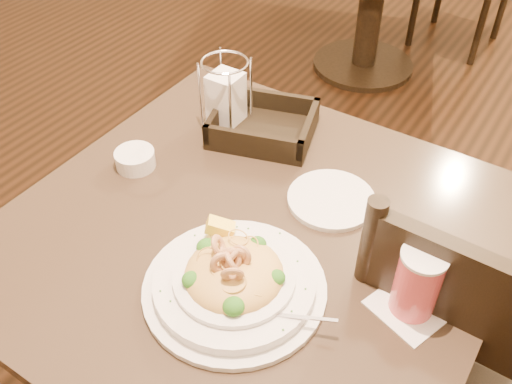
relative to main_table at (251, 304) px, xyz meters
The scene contains 8 objects.
main_table is the anchor object (origin of this frame).
dining_chair_near 0.44m from the main_table, 18.68° to the left, with size 0.43×0.43×0.93m.
pasta_bowl 0.31m from the main_table, 67.14° to the right, with size 0.35×0.32×0.10m.
drink_glass 0.45m from the main_table, ahead, with size 0.15×0.15×0.13m.
bread_basket 0.40m from the main_table, 117.94° to the left, with size 0.27×0.24×0.06m.
napkin_caddy 0.47m from the main_table, 132.60° to the left, with size 0.11×0.11×0.17m.
side_plate 0.30m from the main_table, 58.15° to the left, with size 0.18×0.18×0.01m, color white.
butter_ramekin 0.40m from the main_table, behind, with size 0.09×0.09×0.04m, color white.
Camera 1 is at (0.43, -0.64, 1.54)m, focal length 40.00 mm.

